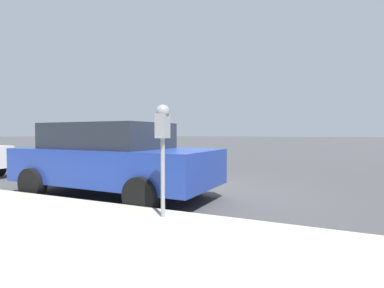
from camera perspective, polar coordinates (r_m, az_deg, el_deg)
ground_plane at (r=7.05m, az=-1.85°, el=-9.02°), size 220.00×220.00×0.00m
parking_meter at (r=4.20m, az=-5.61°, el=2.44°), size 0.21×0.19×1.58m
car_blue at (r=6.63m, az=-14.80°, el=-2.61°), size 2.21×4.43×1.57m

